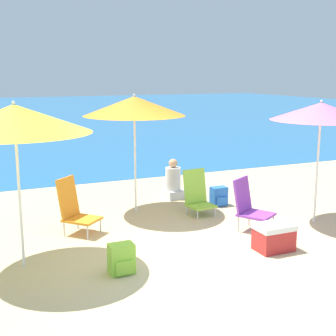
{
  "coord_description": "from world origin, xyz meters",
  "views": [
    {
      "loc": [
        -2.65,
        -5.14,
        2.44
      ],
      "look_at": [
        0.18,
        1.33,
        1.0
      ],
      "focal_mm": 50.0,
      "sensor_mm": 36.0,
      "label": 1
    }
  ],
  "objects_px": {
    "backpack_lime": "(122,259)",
    "beach_umbrella_orange": "(134,106)",
    "cooler_box": "(274,237)",
    "beach_umbrella_pink": "(321,112)",
    "beach_chair_lime": "(197,194)",
    "backpack_blue": "(219,196)",
    "beach_chair_orange": "(74,208)",
    "beach_umbrella_yellow": "(14,119)",
    "beach_chair_purple": "(249,205)",
    "person_seated_near": "(173,182)"
  },
  "relations": [
    {
      "from": "backpack_lime",
      "to": "beach_umbrella_orange",
      "type": "bearing_deg",
      "value": 66.51
    },
    {
      "from": "cooler_box",
      "to": "beach_umbrella_pink",
      "type": "bearing_deg",
      "value": 29.21
    },
    {
      "from": "beach_chair_lime",
      "to": "backpack_blue",
      "type": "xyz_separation_m",
      "value": [
        0.61,
        0.31,
        -0.18
      ]
    },
    {
      "from": "backpack_lime",
      "to": "cooler_box",
      "type": "relative_size",
      "value": 0.73
    },
    {
      "from": "beach_chair_orange",
      "to": "cooler_box",
      "type": "distance_m",
      "value": 3.01
    },
    {
      "from": "beach_umbrella_yellow",
      "to": "backpack_lime",
      "type": "height_order",
      "value": "beach_umbrella_yellow"
    },
    {
      "from": "beach_umbrella_pink",
      "to": "beach_chair_purple",
      "type": "height_order",
      "value": "beach_umbrella_pink"
    },
    {
      "from": "beach_chair_orange",
      "to": "backpack_blue",
      "type": "relative_size",
      "value": 2.44
    },
    {
      "from": "cooler_box",
      "to": "beach_umbrella_orange",
      "type": "bearing_deg",
      "value": 113.86
    },
    {
      "from": "beach_umbrella_pink",
      "to": "cooler_box",
      "type": "xyz_separation_m",
      "value": [
        -1.38,
        -0.77,
        -1.64
      ]
    },
    {
      "from": "beach_umbrella_orange",
      "to": "beach_chair_lime",
      "type": "relative_size",
      "value": 2.66
    },
    {
      "from": "backpack_blue",
      "to": "beach_umbrella_orange",
      "type": "bearing_deg",
      "value": 169.77
    },
    {
      "from": "beach_umbrella_orange",
      "to": "person_seated_near",
      "type": "xyz_separation_m",
      "value": [
        0.99,
        0.57,
        -1.56
      ]
    },
    {
      "from": "beach_chair_purple",
      "to": "backpack_blue",
      "type": "bearing_deg",
      "value": 48.59
    },
    {
      "from": "beach_umbrella_pink",
      "to": "backpack_lime",
      "type": "height_order",
      "value": "beach_umbrella_pink"
    },
    {
      "from": "beach_chair_lime",
      "to": "backpack_blue",
      "type": "height_order",
      "value": "beach_chair_lime"
    },
    {
      "from": "beach_chair_lime",
      "to": "beach_chair_purple",
      "type": "bearing_deg",
      "value": -78.24
    },
    {
      "from": "backpack_blue",
      "to": "beach_chair_lime",
      "type": "bearing_deg",
      "value": -153.4
    },
    {
      "from": "beach_umbrella_orange",
      "to": "backpack_lime",
      "type": "relative_size",
      "value": 5.51
    },
    {
      "from": "beach_chair_lime",
      "to": "cooler_box",
      "type": "relative_size",
      "value": 1.51
    },
    {
      "from": "beach_chair_orange",
      "to": "person_seated_near",
      "type": "height_order",
      "value": "beach_chair_orange"
    },
    {
      "from": "person_seated_near",
      "to": "backpack_blue",
      "type": "height_order",
      "value": "person_seated_near"
    },
    {
      "from": "beach_umbrella_yellow",
      "to": "person_seated_near",
      "type": "relative_size",
      "value": 2.68
    },
    {
      "from": "beach_chair_purple",
      "to": "backpack_blue",
      "type": "height_order",
      "value": "beach_chair_purple"
    },
    {
      "from": "beach_chair_purple",
      "to": "person_seated_near",
      "type": "bearing_deg",
      "value": 66.66
    },
    {
      "from": "backpack_lime",
      "to": "beach_chair_orange",
      "type": "bearing_deg",
      "value": 96.45
    },
    {
      "from": "backpack_lime",
      "to": "beach_umbrella_pink",
      "type": "bearing_deg",
      "value": 10.44
    },
    {
      "from": "beach_umbrella_pink",
      "to": "person_seated_near",
      "type": "relative_size",
      "value": 2.57
    },
    {
      "from": "beach_umbrella_pink",
      "to": "person_seated_near",
      "type": "height_order",
      "value": "beach_umbrella_pink"
    },
    {
      "from": "beach_chair_purple",
      "to": "backpack_lime",
      "type": "bearing_deg",
      "value": 167.01
    },
    {
      "from": "beach_umbrella_yellow",
      "to": "beach_chair_purple",
      "type": "distance_m",
      "value": 3.75
    },
    {
      "from": "beach_chair_orange",
      "to": "backpack_lime",
      "type": "relative_size",
      "value": 2.29
    },
    {
      "from": "person_seated_near",
      "to": "backpack_blue",
      "type": "xyz_separation_m",
      "value": [
        0.56,
        -0.85,
        -0.14
      ]
    },
    {
      "from": "beach_umbrella_pink",
      "to": "beach_chair_lime",
      "type": "bearing_deg",
      "value": 142.72
    },
    {
      "from": "beach_chair_purple",
      "to": "beach_umbrella_orange",
      "type": "bearing_deg",
      "value": 96.73
    },
    {
      "from": "beach_chair_lime",
      "to": "backpack_lime",
      "type": "height_order",
      "value": "beach_chair_lime"
    },
    {
      "from": "beach_chair_lime",
      "to": "cooler_box",
      "type": "height_order",
      "value": "beach_chair_lime"
    },
    {
      "from": "beach_umbrella_orange",
      "to": "beach_chair_lime",
      "type": "height_order",
      "value": "beach_umbrella_orange"
    },
    {
      "from": "beach_umbrella_orange",
      "to": "beach_chair_purple",
      "type": "distance_m",
      "value": 2.57
    },
    {
      "from": "beach_chair_purple",
      "to": "person_seated_near",
      "type": "distance_m",
      "value": 2.26
    },
    {
      "from": "beach_chair_lime",
      "to": "cooler_box",
      "type": "distance_m",
      "value": 1.98
    },
    {
      "from": "beach_umbrella_orange",
      "to": "beach_umbrella_pink",
      "type": "bearing_deg",
      "value": -35.37
    },
    {
      "from": "beach_umbrella_pink",
      "to": "cooler_box",
      "type": "relative_size",
      "value": 3.88
    },
    {
      "from": "beach_umbrella_yellow",
      "to": "beach_chair_orange",
      "type": "bearing_deg",
      "value": 48.49
    },
    {
      "from": "person_seated_near",
      "to": "backpack_lime",
      "type": "height_order",
      "value": "person_seated_near"
    },
    {
      "from": "person_seated_near",
      "to": "beach_umbrella_pink",
      "type": "bearing_deg",
      "value": -60.7
    },
    {
      "from": "beach_umbrella_pink",
      "to": "beach_umbrella_orange",
      "type": "bearing_deg",
      "value": 144.63
    },
    {
      "from": "beach_umbrella_yellow",
      "to": "beach_chair_orange",
      "type": "relative_size",
      "value": 2.43
    },
    {
      "from": "beach_umbrella_pink",
      "to": "beach_chair_orange",
      "type": "distance_m",
      "value": 4.16
    },
    {
      "from": "person_seated_near",
      "to": "backpack_blue",
      "type": "relative_size",
      "value": 2.21
    }
  ]
}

